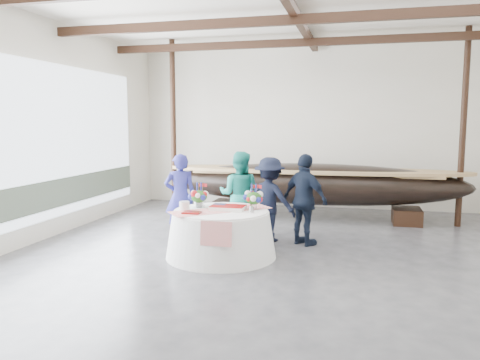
# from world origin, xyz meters

# --- Properties ---
(floor) EXTENTS (10.00, 12.00, 0.01)m
(floor) POSITION_xyz_m (0.00, 0.00, 0.00)
(floor) COLOR #3D3D42
(floor) RESTS_ON ground
(wall_back) EXTENTS (10.00, 0.02, 4.50)m
(wall_back) POSITION_xyz_m (0.00, 6.00, 2.25)
(wall_back) COLOR silver
(wall_back) RESTS_ON ground
(wall_left) EXTENTS (0.02, 12.00, 4.50)m
(wall_left) POSITION_xyz_m (-5.00, 0.00, 2.25)
(wall_left) COLOR silver
(wall_left) RESTS_ON ground
(pavilion_structure) EXTENTS (9.80, 11.76, 4.50)m
(pavilion_structure) POSITION_xyz_m (0.00, 0.74, 4.00)
(pavilion_structure) COLOR black
(pavilion_structure) RESTS_ON ground
(open_bay) EXTENTS (0.03, 7.00, 3.20)m
(open_bay) POSITION_xyz_m (-4.95, 1.00, 1.83)
(open_bay) COLOR silver
(open_bay) RESTS_ON ground
(longboat_display) EXTENTS (7.40, 1.48, 1.39)m
(longboat_display) POSITION_xyz_m (0.16, 4.22, 0.89)
(longboat_display) COLOR black
(longboat_display) RESTS_ON ground
(banquet_table) EXTENTS (1.97, 1.97, 0.84)m
(banquet_table) POSITION_xyz_m (-1.13, 0.55, 0.42)
(banquet_table) COLOR white
(banquet_table) RESTS_ON ground
(tabletop_items) EXTENTS (1.73, 1.62, 0.40)m
(tabletop_items) POSITION_xyz_m (-1.15, 0.68, 0.99)
(tabletop_items) COLOR red
(tabletop_items) RESTS_ON banquet_table
(guest_woman_blue) EXTENTS (0.76, 0.64, 1.76)m
(guest_woman_blue) POSITION_xyz_m (-2.29, 1.56, 0.88)
(guest_woman_blue) COLOR navy
(guest_woman_blue) RESTS_ON ground
(guest_woman_teal) EXTENTS (0.88, 0.69, 1.80)m
(guest_woman_teal) POSITION_xyz_m (-1.15, 2.00, 0.90)
(guest_woman_teal) COLOR teal
(guest_woman_teal) RESTS_ON ground
(guest_man_left) EXTENTS (1.24, 0.94, 1.70)m
(guest_man_left) POSITION_xyz_m (-0.49, 1.85, 0.85)
(guest_man_left) COLOR black
(guest_man_left) RESTS_ON ground
(guest_man_right) EXTENTS (1.11, 0.96, 1.79)m
(guest_man_right) POSITION_xyz_m (0.23, 1.70, 0.90)
(guest_man_right) COLOR black
(guest_man_right) RESTS_ON ground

